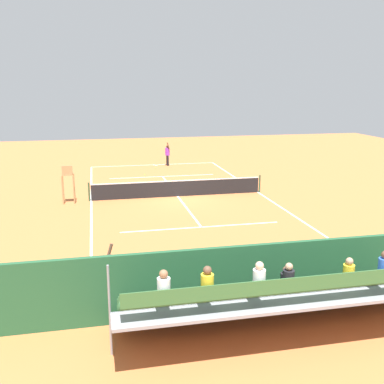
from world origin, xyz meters
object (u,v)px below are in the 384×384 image
tennis_racket (156,165)px  courtside_bench (325,273)px  bleacher_stand (282,299)px  tennis_ball_far (155,168)px  equipment_bag (262,292)px  tennis_player (167,153)px  line_judge (111,275)px  tennis_ball_near (145,174)px  tennis_net (178,188)px  umpire_chair (68,180)px

tennis_racket → courtside_bench: bearing=95.3°
bleacher_stand → tennis_ball_far: (0.04, -24.72, -0.93)m
equipment_bag → tennis_ball_far: equipment_bag is taller
tennis_player → tennis_racket: 1.36m
tennis_ball_far → bleacher_stand: bearing=90.1°
line_judge → tennis_ball_near: bearing=-99.0°
tennis_net → tennis_ball_near: 7.04m
tennis_net → equipment_bag: (-0.19, 13.40, -0.32)m
tennis_player → line_judge: size_ratio=1.00×
courtside_bench → line_judge: size_ratio=0.93×
tennis_player → tennis_racket: size_ratio=3.34×
bleacher_stand → equipment_bag: 2.16m
tennis_net → bleacher_stand: bleacher_stand is taller
tennis_player → tennis_ball_far: size_ratio=29.18×
tennis_net → tennis_player: tennis_player is taller
umpire_chair → tennis_ball_far: umpire_chair is taller
umpire_chair → line_judge: (-1.83, 12.82, -0.30)m
umpire_chair → equipment_bag: (-6.39, 13.18, -1.13)m
courtside_bench → tennis_ball_near: courtside_bench is taller
tennis_net → equipment_bag: size_ratio=11.44×
bleacher_stand → tennis_ball_far: 24.74m
umpire_chair → tennis_ball_near: (-5.01, -7.15, -1.28)m
bleacher_stand → umpire_chair: bleacher_stand is taller
bleacher_stand → umpire_chair: size_ratio=4.23×
tennis_player → tennis_ball_near: tennis_player is taller
tennis_net → tennis_ball_near: (1.19, -6.93, -0.47)m
courtside_bench → tennis_player: 23.72m
bleacher_stand → tennis_racket: bleacher_stand is taller
tennis_ball_near → tennis_net: bearing=99.8°
courtside_bench → tennis_racket: courtside_bench is taller
courtside_bench → tennis_ball_near: (3.55, -20.20, -0.53)m
tennis_player → line_judge: bearing=76.9°
bleacher_stand → equipment_bag: bleacher_stand is taller
umpire_chair → courtside_bench: (-8.56, 13.05, -0.76)m
umpire_chair → tennis_ball_far: bearing=-122.7°
tennis_racket → bleacher_stand: bearing=89.6°
tennis_ball_near → line_judge: line_judge is taller
equipment_bag → tennis_ball_near: size_ratio=13.64×
bleacher_stand → courtside_bench: size_ratio=5.03×
tennis_player → tennis_ball_far: bearing=43.4°
tennis_net → tennis_racket: bearing=-90.9°
bleacher_stand → tennis_racket: bearing=-90.4°
tennis_net → line_judge: size_ratio=5.35×
equipment_bag → tennis_ball_far: bearing=-89.3°
umpire_chair → tennis_player: bearing=-124.4°
tennis_ball_near → tennis_ball_far: 2.64m
bleacher_stand → tennis_racket: 25.98m
umpire_chair → tennis_ball_far: 11.41m
tennis_racket → line_judge: line_judge is taller
courtside_bench → tennis_ball_far: courtside_bench is taller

